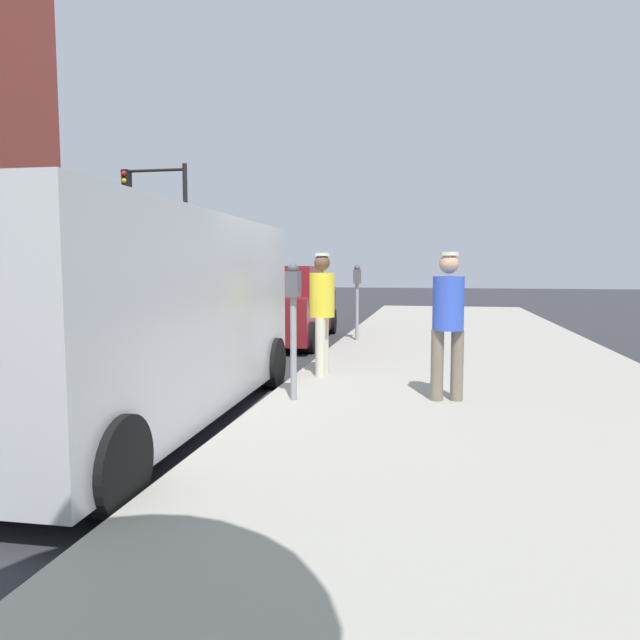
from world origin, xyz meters
name	(u,v)px	position (x,y,z in m)	size (l,w,h in m)	color
ground_plane	(189,403)	(0.00, 0.00, 0.00)	(80.00, 80.00, 0.00)	#2D2D33
sidewalk_slab	(491,411)	(3.50, 0.00, 0.07)	(5.00, 32.00, 0.15)	#9E998E
parking_meter_near	(293,308)	(1.35, -0.22, 1.18)	(0.14, 0.18, 1.52)	gray
parking_meter_far	(357,289)	(1.35, 5.18, 1.18)	(0.14, 0.18, 1.52)	gray
pedestrian_in_blue	(448,317)	(3.02, 0.08, 1.08)	(0.36, 0.34, 1.64)	#726656
pedestrian_in_yellow	(322,306)	(1.38, 1.31, 1.10)	(0.34, 0.36, 1.67)	beige
parked_van	(131,314)	(-0.15, -1.03, 1.15)	(2.24, 5.25, 2.15)	#BCBCC1
parked_sedan_ahead	(282,308)	(-0.37, 5.78, 0.75)	(2.13, 4.48, 1.65)	maroon
traffic_light_corner	(163,213)	(-6.50, 12.66, 3.52)	(2.48, 0.42, 5.20)	black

